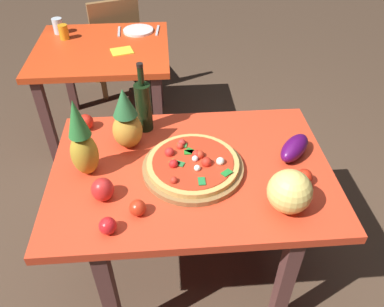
{
  "coord_description": "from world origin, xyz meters",
  "views": [
    {
      "loc": [
        -0.09,
        -1.21,
        1.82
      ],
      "look_at": [
        0.01,
        0.03,
        0.77
      ],
      "focal_mm": 35.51,
      "sensor_mm": 36.0,
      "label": 1
    }
  ],
  "objects_px": {
    "wine_bottle": "(144,106)",
    "eggplant": "(294,148)",
    "display_table": "(191,182)",
    "melon": "(290,192)",
    "dining_chair": "(115,41)",
    "pizza": "(193,163)",
    "tomato_beside_pepper": "(108,226)",
    "napkin_folded": "(122,51)",
    "drinking_glass_juice": "(64,32)",
    "dinner_plate": "(138,30)",
    "pineapple_right": "(126,121)",
    "tomato_by_bottle": "(138,208)",
    "pineapple_left": "(82,142)",
    "tomato_at_corner": "(86,122)",
    "bell_pepper": "(103,189)",
    "drinking_glass_water": "(58,26)",
    "background_table": "(104,61)",
    "fork_utensil": "(119,32)",
    "knife_utensil": "(157,30)",
    "pizza_board": "(193,168)",
    "tomato_near_board": "(304,177)"
  },
  "relations": [
    {
      "from": "wine_bottle",
      "to": "eggplant",
      "type": "xyz_separation_m",
      "value": [
        0.66,
        -0.26,
        -0.08
      ]
    },
    {
      "from": "display_table",
      "to": "melon",
      "type": "bearing_deg",
      "value": -36.15
    },
    {
      "from": "dining_chair",
      "to": "pizza",
      "type": "bearing_deg",
      "value": 85.95
    },
    {
      "from": "tomato_beside_pepper",
      "to": "napkin_folded",
      "type": "bearing_deg",
      "value": 91.93
    },
    {
      "from": "drinking_glass_juice",
      "to": "dinner_plate",
      "type": "height_order",
      "value": "drinking_glass_juice"
    },
    {
      "from": "pineapple_right",
      "to": "tomato_by_bottle",
      "type": "xyz_separation_m",
      "value": [
        0.05,
        -0.42,
        -0.1
      ]
    },
    {
      "from": "pineapple_left",
      "to": "tomato_at_corner",
      "type": "distance_m",
      "value": 0.34
    },
    {
      "from": "wine_bottle",
      "to": "bell_pepper",
      "type": "height_order",
      "value": "wine_bottle"
    },
    {
      "from": "drinking_glass_juice",
      "to": "drinking_glass_water",
      "type": "xyz_separation_m",
      "value": [
        -0.06,
        0.11,
        0.0
      ]
    },
    {
      "from": "wine_bottle",
      "to": "bell_pepper",
      "type": "relative_size",
      "value": 3.56
    },
    {
      "from": "drinking_glass_water",
      "to": "dinner_plate",
      "type": "height_order",
      "value": "drinking_glass_water"
    },
    {
      "from": "pineapple_right",
      "to": "drinking_glass_water",
      "type": "distance_m",
      "value": 1.47
    },
    {
      "from": "tomato_at_corner",
      "to": "drinking_glass_juice",
      "type": "xyz_separation_m",
      "value": [
        -0.3,
        1.09,
        0.01
      ]
    },
    {
      "from": "background_table",
      "to": "pineapple_left",
      "type": "bearing_deg",
      "value": -86.29
    },
    {
      "from": "pineapple_left",
      "to": "fork_utensil",
      "type": "bearing_deg",
      "value": 89.14
    },
    {
      "from": "tomato_beside_pepper",
      "to": "knife_utensil",
      "type": "relative_size",
      "value": 0.36
    },
    {
      "from": "fork_utensil",
      "to": "pizza_board",
      "type": "bearing_deg",
      "value": -77.38
    },
    {
      "from": "eggplant",
      "to": "tomato_near_board",
      "type": "relative_size",
      "value": 2.97
    },
    {
      "from": "tomato_at_corner",
      "to": "napkin_folded",
      "type": "bearing_deg",
      "value": 82.38
    },
    {
      "from": "melon",
      "to": "drinking_glass_water",
      "type": "distance_m",
      "value": 2.14
    },
    {
      "from": "eggplant",
      "to": "fork_utensil",
      "type": "relative_size",
      "value": 1.11
    },
    {
      "from": "drinking_glass_water",
      "to": "napkin_folded",
      "type": "relative_size",
      "value": 0.77
    },
    {
      "from": "wine_bottle",
      "to": "tomato_by_bottle",
      "type": "distance_m",
      "value": 0.56
    },
    {
      "from": "napkin_folded",
      "to": "eggplant",
      "type": "bearing_deg",
      "value": -53.72
    },
    {
      "from": "pineapple_left",
      "to": "tomato_near_board",
      "type": "distance_m",
      "value": 0.91
    },
    {
      "from": "background_table",
      "to": "fork_utensil",
      "type": "relative_size",
      "value": 5.06
    },
    {
      "from": "display_table",
      "to": "drinking_glass_water",
      "type": "distance_m",
      "value": 1.75
    },
    {
      "from": "tomato_beside_pepper",
      "to": "drinking_glass_juice",
      "type": "distance_m",
      "value": 1.8
    },
    {
      "from": "dining_chair",
      "to": "tomato_by_bottle",
      "type": "relative_size",
      "value": 13.23
    },
    {
      "from": "knife_utensil",
      "to": "eggplant",
      "type": "bearing_deg",
      "value": -62.66
    },
    {
      "from": "tomato_near_board",
      "to": "dinner_plate",
      "type": "height_order",
      "value": "tomato_near_board"
    },
    {
      "from": "dining_chair",
      "to": "drinking_glass_juice",
      "type": "xyz_separation_m",
      "value": [
        -0.28,
        -0.49,
        0.29
      ]
    },
    {
      "from": "wine_bottle",
      "to": "bell_pepper",
      "type": "distance_m",
      "value": 0.49
    },
    {
      "from": "tomato_at_corner",
      "to": "dinner_plate",
      "type": "height_order",
      "value": "tomato_at_corner"
    },
    {
      "from": "bell_pepper",
      "to": "dining_chair",
      "type": "bearing_deg",
      "value": 94.26
    },
    {
      "from": "pineapple_left",
      "to": "knife_utensil",
      "type": "xyz_separation_m",
      "value": [
        0.3,
        1.5,
        -0.16
      ]
    },
    {
      "from": "wine_bottle",
      "to": "tomato_at_corner",
      "type": "relative_size",
      "value": 4.56
    },
    {
      "from": "wine_bottle",
      "to": "pineapple_left",
      "type": "distance_m",
      "value": 0.38
    },
    {
      "from": "pineapple_left",
      "to": "tomato_beside_pepper",
      "type": "distance_m",
      "value": 0.37
    },
    {
      "from": "pineapple_right",
      "to": "drinking_glass_juice",
      "type": "height_order",
      "value": "pineapple_right"
    },
    {
      "from": "pineapple_right",
      "to": "tomato_near_board",
      "type": "xyz_separation_m",
      "value": [
        0.73,
        -0.31,
        -0.1
      ]
    },
    {
      "from": "pineapple_right",
      "to": "eggplant",
      "type": "distance_m",
      "value": 0.75
    },
    {
      "from": "background_table",
      "to": "pizza",
      "type": "bearing_deg",
      "value": -67.75
    },
    {
      "from": "eggplant",
      "to": "tomato_at_corner",
      "type": "distance_m",
      "value": 0.99
    },
    {
      "from": "bell_pepper",
      "to": "background_table",
      "type": "bearing_deg",
      "value": 96.54
    },
    {
      "from": "background_table",
      "to": "pineapple_left",
      "type": "height_order",
      "value": "pineapple_left"
    },
    {
      "from": "dining_chair",
      "to": "dinner_plate",
      "type": "height_order",
      "value": "dining_chair"
    },
    {
      "from": "tomato_by_bottle",
      "to": "knife_utensil",
      "type": "distance_m",
      "value": 1.76
    },
    {
      "from": "pizza",
      "to": "wine_bottle",
      "type": "distance_m",
      "value": 0.39
    },
    {
      "from": "pizza_board",
      "to": "bell_pepper",
      "type": "relative_size",
      "value": 4.45
    }
  ]
}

